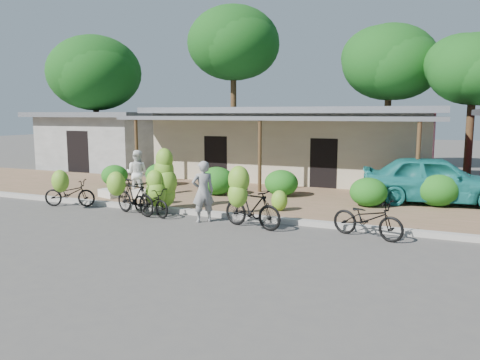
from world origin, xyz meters
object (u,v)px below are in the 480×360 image
object	(u,v)px
bike_left	(132,195)
bike_center	(159,188)
bike_far_left	(68,191)
bike_far_right	(368,219)
sack_far	(108,193)
tree_far_center	(231,42)
bike_right	(249,203)
tree_near_right	(469,67)
sack_near	(145,194)
teal_van	(434,180)
tree_back_left	(93,72)
bystander	(137,173)
vendor	(203,192)
tree_center_right	(386,61)

from	to	relation	value
bike_left	bike_center	world-z (taller)	bike_center
bike_far_left	bike_far_right	world-z (taller)	bike_far_left
sack_far	bike_far_right	bearing A→B (deg)	-9.44
tree_far_center	bike_right	xyz separation A→B (m)	(7.33, -15.14, -6.64)
tree_near_right	sack_near	size ratio (longest dim) A/B	8.06
bike_right	sack_far	world-z (taller)	bike_right
sack_far	teal_van	bearing A→B (deg)	17.35
bike_right	sack_near	bearing A→B (deg)	79.18
tree_back_left	sack_far	distance (m)	14.76
bike_right	bike_left	bearing A→B (deg)	100.50
bike_right	bystander	world-z (taller)	bystander
tree_back_left	sack_far	bearing A→B (deg)	-48.25
teal_van	tree_near_right	bearing A→B (deg)	-15.26
bike_far_right	sack_far	distance (m)	9.37
bike_far_left	bystander	distance (m)	2.48
sack_near	vendor	xyz separation A→B (m)	(3.32, -1.93, 0.61)
tree_back_left	vendor	xyz separation A→B (m)	(13.82, -11.87, -4.76)
bike_right	sack_far	distance (m)	6.48
tree_center_right	bike_far_left	size ratio (longest dim) A/B	4.31
tree_far_center	bike_left	bearing A→B (deg)	-77.17
bike_right	sack_near	size ratio (longest dim) A/B	2.22
tree_center_right	vendor	bearing A→B (deg)	-101.70
tree_center_right	sack_far	size ratio (longest dim) A/B	10.46
tree_far_center	bike_left	xyz separation A→B (m)	(3.40, -14.93, -6.73)
bike_far_right	sack_near	size ratio (longest dim) A/B	2.33
bike_far_left	bike_center	bearing A→B (deg)	-105.53
tree_far_center	sack_near	bearing A→B (deg)	-79.10
tree_back_left	tree_center_right	xyz separation A→B (m)	(17.00, 3.50, 0.27)
bike_center	bike_far_right	size ratio (longest dim) A/B	1.03
tree_near_right	bystander	distance (m)	16.25
sack_far	bystander	distance (m)	1.23
tree_near_right	vendor	size ratio (longest dim) A/B	3.89
bike_left	bike_right	bearing A→B (deg)	-74.74
tree_back_left	tree_far_center	size ratio (longest dim) A/B	0.82
bike_left	sack_near	bearing A→B (deg)	42.95
bike_left	bike_far_right	size ratio (longest dim) A/B	0.95
tree_back_left	tree_near_right	world-z (taller)	tree_back_left
tree_back_left	vendor	size ratio (longest dim) A/B	4.43
bike_far_right	vendor	distance (m)	4.59
bike_left	sack_far	world-z (taller)	bike_left
tree_near_right	bike_right	size ratio (longest dim) A/B	3.63
bystander	tree_near_right	bearing A→B (deg)	-145.34
sack_far	tree_center_right	bearing A→B (deg)	60.28
bike_center	sack_far	bearing A→B (deg)	86.50
tree_near_right	bike_center	world-z (taller)	tree_near_right
sack_far	vendor	bearing A→B (deg)	-19.14
bike_far_right	teal_van	distance (m)	5.10
tree_center_right	bystander	size ratio (longest dim) A/B	4.70
bike_far_right	bike_left	bearing A→B (deg)	108.64
bike_far_left	bike_center	world-z (taller)	bike_center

